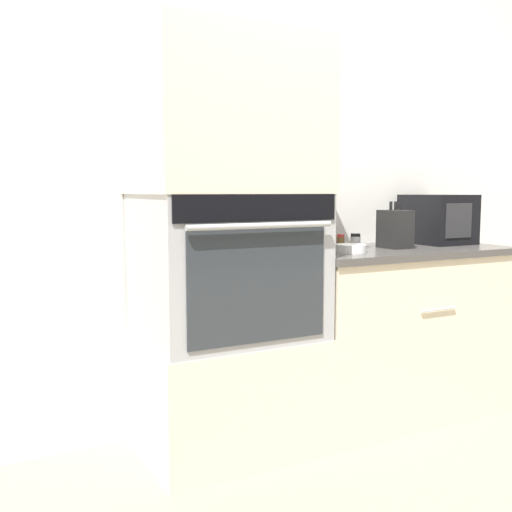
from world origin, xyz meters
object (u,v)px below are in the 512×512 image
Objects in this scene: condiment_jar_near at (355,240)px; condiment_jar_far at (303,241)px; bowl at (351,248)px; wall_oven at (228,266)px; condiment_jar_mid at (341,241)px; knife_block at (395,229)px; microwave at (438,219)px.

condiment_jar_near reaches higher than condiment_jar_far.
condiment_jar_far is (-0.05, 0.35, 0.01)m from bowl.
wall_oven is 11.44× the size of condiment_jar_mid.
condiment_jar_mid is at bearing 63.22° from bowl.
condiment_jar_near is at bearing 135.67° from knife_block.
condiment_jar_mid reaches higher than bowl.
bowl is 0.31m from condiment_jar_mid.
wall_oven is at bearing -170.54° from condiment_jar_near.
knife_block is 0.29m from condiment_jar_mid.
knife_block is 0.37m from bowl.
bowl is (-0.75, -0.18, -0.12)m from microwave.
microwave reaches higher than bowl.
knife_block is 1.63× the size of bowl.
microwave is at bearing 13.76° from bowl.
microwave is (1.36, 0.09, 0.18)m from wall_oven.
microwave is 5.19× the size of condiment_jar_mid.
microwave is 5.10× the size of condiment_jar_far.
bowl is at bearing -166.24° from microwave.
wall_oven is 5.14× the size of bowl.
condiment_jar_far is (-0.80, 0.16, -0.11)m from microwave.
bowl is at bearing -116.78° from condiment_jar_mid.
wall_oven reaches higher than bowl.
condiment_jar_mid is at bearing 13.71° from wall_oven.
knife_block is at bearing -44.33° from condiment_jar_near.
condiment_jar_near is (-0.55, 0.04, -0.10)m from microwave.
microwave is at bearing 14.02° from knife_block.
knife_block is 3.37× the size of condiment_jar_near.
microwave is at bearing -8.57° from condiment_jar_mid.
microwave is 0.78m from bowl.
condiment_jar_mid is at bearing 137.46° from knife_block.
wall_oven is at bearing -155.46° from condiment_jar_far.
condiment_jar_mid is (0.76, 0.18, 0.07)m from wall_oven.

